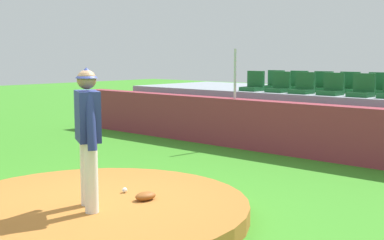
{
  "coord_description": "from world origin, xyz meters",
  "views": [
    {
      "loc": [
        5.25,
        -3.96,
        2.11
      ],
      "look_at": [
        0.0,
        1.94,
        1.12
      ],
      "focal_mm": 47.48,
      "sensor_mm": 36.0,
      "label": 1
    }
  ],
  "objects_px": {
    "stadium_chair_0": "(253,85)",
    "stadium_chair_4": "(362,89)",
    "stadium_chair_9": "(321,85)",
    "stadium_chair_7": "(274,83)",
    "stadium_chair_11": "(377,87)",
    "baseball": "(125,190)",
    "stadium_chair_2": "(303,87)",
    "stadium_chair_8": "(297,84)",
    "stadium_chair_3": "(332,88)",
    "stadium_chair_10": "(348,86)",
    "fielding_glove": "(146,196)",
    "pitcher": "(88,128)",
    "stadium_chair_1": "(279,86)"
  },
  "relations": [
    {
      "from": "stadium_chair_0",
      "to": "stadium_chair_4",
      "type": "bearing_deg",
      "value": 179.75
    },
    {
      "from": "stadium_chair_9",
      "to": "stadium_chair_7",
      "type": "bearing_deg",
      "value": -0.62
    },
    {
      "from": "stadium_chair_7",
      "to": "stadium_chair_11",
      "type": "height_order",
      "value": "same"
    },
    {
      "from": "baseball",
      "to": "stadium_chair_11",
      "type": "xyz_separation_m",
      "value": [
        0.73,
        7.02,
        1.15
      ]
    },
    {
      "from": "baseball",
      "to": "stadium_chair_2",
      "type": "bearing_deg",
      "value": 96.24
    },
    {
      "from": "stadium_chair_8",
      "to": "stadium_chair_0",
      "type": "bearing_deg",
      "value": 49.75
    },
    {
      "from": "stadium_chair_3",
      "to": "stadium_chair_7",
      "type": "distance_m",
      "value": 2.27
    },
    {
      "from": "stadium_chair_0",
      "to": "stadium_chair_3",
      "type": "relative_size",
      "value": 1.0
    },
    {
      "from": "stadium_chair_2",
      "to": "stadium_chair_4",
      "type": "bearing_deg",
      "value": -179.85
    },
    {
      "from": "baseball",
      "to": "stadium_chair_2",
      "type": "relative_size",
      "value": 0.15
    },
    {
      "from": "stadium_chair_9",
      "to": "stadium_chair_10",
      "type": "height_order",
      "value": "same"
    },
    {
      "from": "fielding_glove",
      "to": "stadium_chair_0",
      "type": "bearing_deg",
      "value": -149.46
    },
    {
      "from": "stadium_chair_0",
      "to": "stadium_chair_8",
      "type": "bearing_deg",
      "value": -130.25
    },
    {
      "from": "pitcher",
      "to": "stadium_chair_10",
      "type": "xyz_separation_m",
      "value": [
        -0.23,
        7.81,
        0.17
      ]
    },
    {
      "from": "stadium_chair_4",
      "to": "pitcher",
      "type": "bearing_deg",
      "value": 85.65
    },
    {
      "from": "stadium_chair_1",
      "to": "stadium_chair_2",
      "type": "height_order",
      "value": "same"
    },
    {
      "from": "stadium_chair_4",
      "to": "stadium_chair_3",
      "type": "bearing_deg",
      "value": -1.15
    },
    {
      "from": "stadium_chair_3",
      "to": "stadium_chair_8",
      "type": "xyz_separation_m",
      "value": [
        -1.39,
        0.87,
        0.0
      ]
    },
    {
      "from": "stadium_chair_0",
      "to": "stadium_chair_9",
      "type": "xyz_separation_m",
      "value": [
        1.43,
        0.87,
        0.0
      ]
    },
    {
      "from": "fielding_glove",
      "to": "stadium_chair_11",
      "type": "distance_m",
      "value": 7.17
    },
    {
      "from": "fielding_glove",
      "to": "stadium_chair_4",
      "type": "bearing_deg",
      "value": -174.68
    },
    {
      "from": "stadium_chair_0",
      "to": "stadium_chair_1",
      "type": "bearing_deg",
      "value": -178.46
    },
    {
      "from": "fielding_glove",
      "to": "stadium_chair_7",
      "type": "xyz_separation_m",
      "value": [
        -2.53,
        7.05,
        1.13
      ]
    },
    {
      "from": "stadium_chair_1",
      "to": "stadium_chair_9",
      "type": "bearing_deg",
      "value": -128.59
    },
    {
      "from": "fielding_glove",
      "to": "stadium_chair_2",
      "type": "xyz_separation_m",
      "value": [
        -1.15,
        6.15,
        1.13
      ]
    },
    {
      "from": "stadium_chair_2",
      "to": "stadium_chair_10",
      "type": "distance_m",
      "value": 1.16
    },
    {
      "from": "stadium_chair_0",
      "to": "stadium_chair_4",
      "type": "xyz_separation_m",
      "value": [
        2.85,
        -0.01,
        0.0
      ]
    },
    {
      "from": "stadium_chair_3",
      "to": "stadium_chair_4",
      "type": "bearing_deg",
      "value": 178.85
    },
    {
      "from": "fielding_glove",
      "to": "stadium_chair_3",
      "type": "relative_size",
      "value": 0.6
    },
    {
      "from": "stadium_chair_8",
      "to": "stadium_chair_10",
      "type": "xyz_separation_m",
      "value": [
        1.36,
        0.04,
        0.0
      ]
    },
    {
      "from": "baseball",
      "to": "stadium_chair_11",
      "type": "height_order",
      "value": "stadium_chair_11"
    },
    {
      "from": "baseball",
      "to": "stadium_chair_10",
      "type": "distance_m",
      "value": 7.12
    },
    {
      "from": "stadium_chair_3",
      "to": "stadium_chair_7",
      "type": "bearing_deg",
      "value": -22.94
    },
    {
      "from": "stadium_chair_8",
      "to": "stadium_chair_9",
      "type": "bearing_deg",
      "value": 179.68
    },
    {
      "from": "stadium_chair_0",
      "to": "stadium_chair_11",
      "type": "relative_size",
      "value": 1.0
    },
    {
      "from": "stadium_chair_3",
      "to": "stadium_chair_10",
      "type": "relative_size",
      "value": 1.0
    },
    {
      "from": "pitcher",
      "to": "stadium_chair_0",
      "type": "xyz_separation_m",
      "value": [
        -2.33,
        6.89,
        0.17
      ]
    },
    {
      "from": "pitcher",
      "to": "stadium_chair_7",
      "type": "xyz_separation_m",
      "value": [
        -2.28,
        7.77,
        0.17
      ]
    },
    {
      "from": "stadium_chair_1",
      "to": "stadium_chair_2",
      "type": "bearing_deg",
      "value": 176.89
    },
    {
      "from": "pitcher",
      "to": "baseball",
      "type": "relative_size",
      "value": 23.79
    },
    {
      "from": "stadium_chair_11",
      "to": "stadium_chair_8",
      "type": "bearing_deg",
      "value": 1.08
    },
    {
      "from": "stadium_chair_10",
      "to": "stadium_chair_11",
      "type": "height_order",
      "value": "same"
    },
    {
      "from": "stadium_chair_8",
      "to": "stadium_chair_9",
      "type": "xyz_separation_m",
      "value": [
        0.69,
        -0.0,
        0.0
      ]
    },
    {
      "from": "stadium_chair_1",
      "to": "stadium_chair_3",
      "type": "distance_m",
      "value": 1.38
    },
    {
      "from": "stadium_chair_1",
      "to": "stadium_chair_7",
      "type": "distance_m",
      "value": 1.12
    },
    {
      "from": "stadium_chair_9",
      "to": "stadium_chair_2",
      "type": "bearing_deg",
      "value": 89.16
    },
    {
      "from": "baseball",
      "to": "stadium_chair_4",
      "type": "relative_size",
      "value": 0.15
    },
    {
      "from": "fielding_glove",
      "to": "stadium_chair_10",
      "type": "height_order",
      "value": "stadium_chair_10"
    },
    {
      "from": "fielding_glove",
      "to": "stadium_chair_0",
      "type": "distance_m",
      "value": 6.77
    },
    {
      "from": "stadium_chair_4",
      "to": "stadium_chair_7",
      "type": "bearing_deg",
      "value": -17.78
    }
  ]
}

